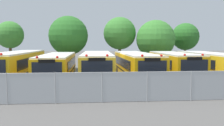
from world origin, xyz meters
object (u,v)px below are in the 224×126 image
at_px(school_bus_5, 208,65).
at_px(school_bus_3, 136,65).
at_px(tree_0, 8,35).
at_px(tree_3, 156,39).
at_px(tree_2, 119,33).
at_px(school_bus_0, 18,66).
at_px(school_bus_4, 174,65).
at_px(tree_4, 186,37).
at_px(tree_1, 67,35).
at_px(school_bus_2, 97,65).
at_px(school_bus_1, 58,66).

bearing_deg(school_bus_5, school_bus_3, 3.12).
bearing_deg(tree_0, tree_3, -4.72).
bearing_deg(tree_2, school_bus_3, -87.76).
relative_size(school_bus_0, tree_0, 1.84).
relative_size(school_bus_4, tree_4, 1.57).
distance_m(school_bus_0, tree_1, 10.23).
distance_m(school_bus_2, tree_2, 10.48).
xyz_separation_m(school_bus_0, school_bus_3, (10.26, -0.08, -0.07)).
bearing_deg(tree_4, tree_1, -174.25).
height_order(school_bus_1, school_bus_4, school_bus_4).
height_order(school_bus_0, school_bus_4, school_bus_0).
distance_m(school_bus_3, tree_3, 9.76).
bearing_deg(school_bus_0, tree_0, -67.46).
bearing_deg(tree_0, tree_4, 2.23).
bearing_deg(school_bus_1, school_bus_3, 177.88).
relative_size(school_bus_3, school_bus_5, 1.04).
bearing_deg(school_bus_3, school_bus_0, -1.59).
relative_size(school_bus_1, tree_0, 1.75).
distance_m(school_bus_3, school_bus_4, 3.47).
relative_size(school_bus_5, tree_3, 1.71).
height_order(school_bus_4, tree_1, tree_1).
height_order(tree_0, tree_2, tree_2).
height_order(school_bus_5, tree_2, tree_2).
xyz_separation_m(school_bus_1, tree_3, (11.07, 8.21, 2.52)).
bearing_deg(school_bus_2, tree_4, -137.93).
height_order(school_bus_1, tree_4, tree_4).
bearing_deg(school_bus_3, tree_4, -130.56).
xyz_separation_m(school_bus_4, school_bus_5, (3.39, 0.20, 0.00)).
height_order(tree_2, tree_4, tree_2).
relative_size(school_bus_0, tree_4, 1.84).
distance_m(tree_1, tree_2, 6.50).
xyz_separation_m(tree_2, tree_4, (9.33, 1.13, -0.41)).
bearing_deg(tree_2, school_bus_5, -52.84).
xyz_separation_m(school_bus_3, tree_2, (-0.38, 9.76, 3.27)).
relative_size(school_bus_0, school_bus_1, 1.05).
bearing_deg(tree_3, school_bus_3, -116.28).
height_order(tree_0, tree_4, tree_4).
relative_size(school_bus_1, school_bus_4, 1.11).
bearing_deg(school_bus_4, school_bus_3, 1.19).
relative_size(school_bus_1, school_bus_5, 0.99).
xyz_separation_m(school_bus_0, school_bus_5, (17.13, 0.12, -0.07)).
distance_m(school_bus_2, tree_4, 16.55).
xyz_separation_m(school_bus_0, tree_3, (14.44, 8.39, 2.40)).
height_order(tree_1, tree_4, tree_1).
height_order(tree_1, tree_3, tree_1).
bearing_deg(tree_0, tree_2, -0.95).
xyz_separation_m(school_bus_4, tree_0, (-17.66, 10.00, 2.97)).
distance_m(school_bus_2, school_bus_3, 3.45).
bearing_deg(school_bus_5, tree_3, -70.54).
bearing_deg(school_bus_4, tree_0, -28.19).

